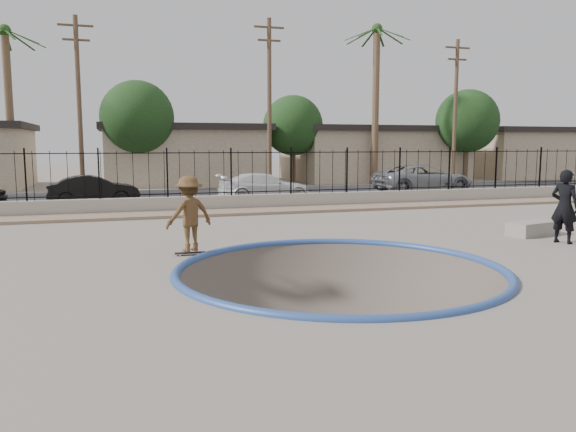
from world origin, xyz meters
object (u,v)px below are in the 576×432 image
(concrete_ledge, at_px, (533,228))
(car_c, at_px, (265,187))
(videographer, at_px, (565,207))
(car_b, at_px, (94,190))
(skater, at_px, (189,218))
(skateboard, at_px, (190,253))
(car_d, at_px, (423,179))

(concrete_ledge, bearing_deg, car_c, 112.72)
(videographer, relative_size, car_b, 0.52)
(skater, height_order, skateboard, skater)
(videographer, height_order, car_d, videographer)
(skater, relative_size, car_d, 0.34)
(videographer, relative_size, car_c, 0.46)
(car_b, bearing_deg, car_c, -99.42)
(concrete_ledge, xyz_separation_m, car_d, (4.34, 13.41, 0.58))
(car_d, bearing_deg, skater, 131.40)
(car_c, bearing_deg, skater, 158.23)
(skater, distance_m, videographer, 9.88)
(car_d, bearing_deg, car_b, 91.55)
(car_c, relative_size, car_d, 0.81)
(videographer, relative_size, concrete_ledge, 1.24)
(concrete_ledge, bearing_deg, skateboard, 179.92)
(car_b, height_order, car_d, car_d)
(videographer, distance_m, car_b, 18.47)
(concrete_ledge, distance_m, car_b, 17.63)
(skater, distance_m, concrete_ledge, 9.98)
(skater, xyz_separation_m, videographer, (9.78, -1.33, 0.09))
(concrete_ledge, relative_size, car_b, 0.42)
(car_c, height_order, car_d, car_d)
(skater, bearing_deg, car_b, -98.26)
(skater, relative_size, car_b, 0.47)
(concrete_ledge, bearing_deg, car_d, 72.07)
(skater, xyz_separation_m, car_c, (5.01, 11.80, -0.24))
(videographer, xyz_separation_m, concrete_ledge, (0.17, 1.32, -0.79))
(car_d, bearing_deg, videographer, 161.23)
(videographer, relative_size, car_d, 0.37)
(skater, height_order, car_b, skater)
(car_b, xyz_separation_m, car_d, (16.82, 0.97, 0.12))
(videographer, bearing_deg, car_c, -3.74)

